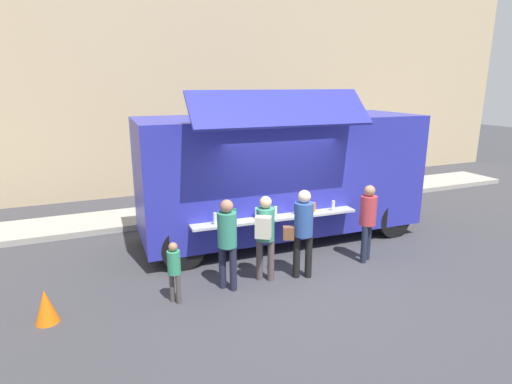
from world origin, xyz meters
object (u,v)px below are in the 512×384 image
customer_front_ordering (303,227)px  child_near_queue (174,267)px  customer_mid_with_backpack (265,230)px  traffic_cone_orange (46,306)px  food_truck_main (281,173)px  customer_extra_browsing (368,216)px  trash_bin (347,183)px  customer_rear_waiting (227,237)px

customer_front_ordering → child_near_queue: size_ratio=1.59×
customer_mid_with_backpack → traffic_cone_orange: bearing=122.8°
child_near_queue → customer_front_ordering: bearing=-35.1°
customer_front_ordering → child_near_queue: bearing=112.6°
food_truck_main → traffic_cone_orange: bearing=-156.7°
customer_extra_browsing → child_near_queue: size_ratio=1.50×
trash_bin → customer_front_ordering: 6.10m
customer_mid_with_backpack → customer_extra_browsing: 2.32m
customer_extra_browsing → child_near_queue: customer_extra_browsing is taller
trash_bin → customer_mid_with_backpack: size_ratio=0.61×
customer_front_ordering → customer_rear_waiting: customer_front_ordering is taller
traffic_cone_orange → customer_front_ordering: 4.50m
traffic_cone_orange → customer_extra_browsing: customer_extra_browsing is taller
traffic_cone_orange → child_near_queue: child_near_queue is taller
food_truck_main → child_near_queue: 3.83m
customer_mid_with_backpack → child_near_queue: customer_mid_with_backpack is taller
traffic_cone_orange → trash_bin: 9.59m
trash_bin → customer_rear_waiting: 7.11m
food_truck_main → customer_front_ordering: food_truck_main is taller
trash_bin → customer_extra_browsing: 5.02m
customer_mid_with_backpack → customer_rear_waiting: 0.75m
trash_bin → customer_mid_with_backpack: bearing=-138.5°
trash_bin → customer_front_ordering: bearing=-133.0°
traffic_cone_orange → trash_bin: size_ratio=0.55×
food_truck_main → child_near_queue: size_ratio=6.06×
customer_front_ordering → customer_rear_waiting: (-1.46, 0.10, -0.02)m
traffic_cone_orange → customer_mid_with_backpack: size_ratio=0.33×
food_truck_main → customer_extra_browsing: 2.31m
customer_extra_browsing → customer_mid_with_backpack: bearing=57.6°
food_truck_main → customer_front_ordering: bearing=-103.5°
customer_mid_with_backpack → customer_extra_browsing: size_ratio=1.01×
traffic_cone_orange → food_truck_main: bearing=21.3°
customer_rear_waiting → child_near_queue: 1.05m
customer_front_ordering → food_truck_main: bearing=6.9°
customer_front_ordering → traffic_cone_orange: bearing=110.3°
food_truck_main → child_near_queue: food_truck_main is taller
customer_rear_waiting → trash_bin: bearing=-3.3°
trash_bin → customer_extra_browsing: (-2.54, -4.30, 0.48)m
customer_rear_waiting → customer_extra_browsing: (3.07, 0.04, -0.03)m
customer_extra_browsing → trash_bin: bearing=-63.1°
customer_front_ordering → customer_mid_with_backpack: size_ratio=1.05×
child_near_queue → food_truck_main: bearing=-0.3°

